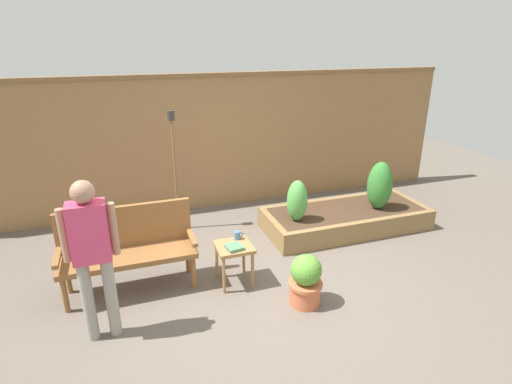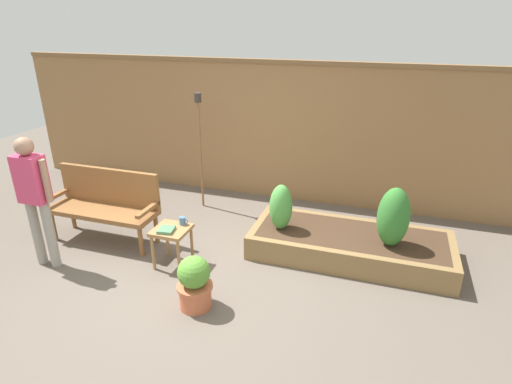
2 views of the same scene
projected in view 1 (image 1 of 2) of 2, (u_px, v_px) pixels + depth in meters
The scene contains 12 objects.
ground_plane at pixel (267, 288), 4.60m from camera, with size 14.00×14.00×0.00m, color #60564C.
fence_back at pixel (210, 142), 6.51m from camera, with size 8.40×0.14×2.16m.
garden_bench at pixel (127, 243), 4.45m from camera, with size 1.44×0.48×0.94m.
side_table at pixel (234, 252), 4.57m from camera, with size 0.40×0.40×0.48m.
cup_on_table at pixel (237, 235), 4.66m from camera, with size 0.11×0.07×0.10m.
book_on_table at pixel (234, 247), 4.46m from camera, with size 0.17×0.18×0.03m, color #4C7A56.
potted_boxwood at pixel (306, 280), 4.23m from camera, with size 0.36×0.36×0.57m.
raised_planter_bed at pixel (345, 218), 6.01m from camera, with size 2.40×1.00×0.30m.
shrub_near_bench at pixel (297, 201), 5.49m from camera, with size 0.28×0.28×0.58m.
shrub_far_corner at pixel (380, 186), 5.86m from camera, with size 0.36×0.36×0.71m.
tiki_torch at pixel (173, 151), 5.62m from camera, with size 0.10×0.10×1.74m.
person_by_bench at pixel (92, 248), 3.53m from camera, with size 0.47×0.20×1.56m.
Camera 1 is at (-1.40, -3.66, 2.65)m, focal length 28.49 mm.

